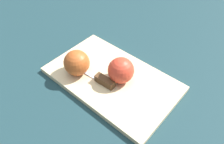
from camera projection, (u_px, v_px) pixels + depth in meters
ground_plane at (112, 81)px, 0.61m from camera, size 4.00×4.00×0.00m
cutting_board at (112, 79)px, 0.60m from camera, size 0.37×0.23×0.01m
apple_half_left at (121, 70)px, 0.57m from camera, size 0.07×0.07×0.07m
apple_half_right at (77, 63)px, 0.59m from camera, size 0.07×0.07×0.07m
knife at (101, 79)px, 0.58m from camera, size 0.14×0.02×0.02m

